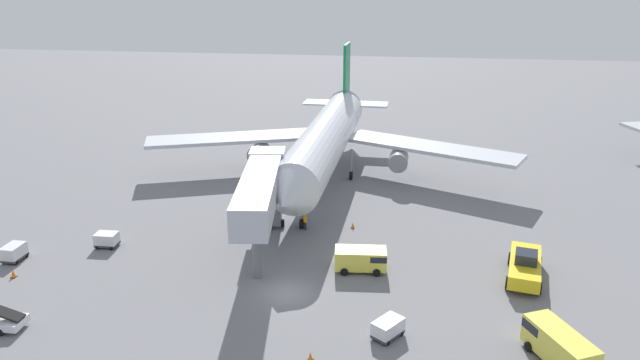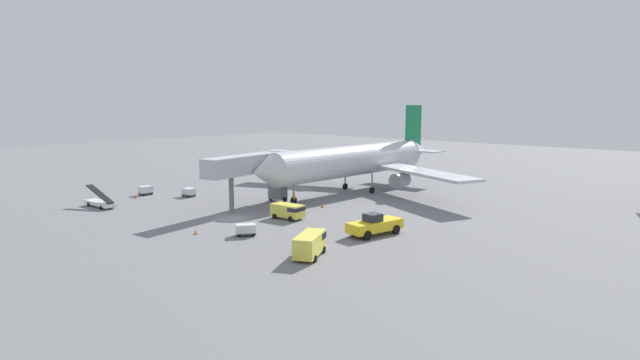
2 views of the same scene
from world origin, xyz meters
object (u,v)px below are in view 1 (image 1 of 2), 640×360
object	(u,v)px
baggage_cart_rear_right	(107,239)
service_van_far_center	(362,258)
pushback_tug	(525,266)
service_van_near_center	(558,344)
safety_cone_bravo	(353,225)
baggage_cart_far_right	(388,328)
safety_cone_alpha	(310,357)
airplane_at_gate	(327,137)
jet_bridge	(262,189)
baggage_cart_rear_left	(14,252)
safety_cone_charlie	(13,274)
ground_crew_worker_foreground	(305,221)

from	to	relation	value
baggage_cart_rear_right	service_van_far_center	bearing A→B (deg)	-2.34
pushback_tug	service_van_far_center	xyz separation A→B (m)	(-13.77, -0.60, -0.06)
service_van_far_center	service_van_near_center	bearing A→B (deg)	-37.81
service_van_near_center	safety_cone_bravo	bearing A→B (deg)	128.38
baggage_cart_far_right	safety_cone_alpha	bearing A→B (deg)	-145.27
airplane_at_gate	pushback_tug	xyz separation A→B (m)	(20.18, -22.67, -4.34)
baggage_cart_rear_right	safety_cone_alpha	distance (m)	26.21
airplane_at_gate	baggage_cart_far_right	bearing A→B (deg)	-74.64
jet_bridge	baggage_cart_rear_left	distance (m)	23.10
safety_cone_charlie	pushback_tug	bearing A→B (deg)	8.40
pushback_tug	service_van_far_center	bearing A→B (deg)	-177.52
baggage_cart_rear_right	ground_crew_worker_foreground	bearing A→B (deg)	20.47
safety_cone_alpha	safety_cone_bravo	distance (m)	22.09
airplane_at_gate	baggage_cart_far_right	xyz separation A→B (m)	(9.06, -32.99, -4.77)
service_van_far_center	baggage_cart_rear_left	world-z (taller)	service_van_far_center
pushback_tug	safety_cone_bravo	size ratio (longest dim) A/B	12.31
airplane_at_gate	ground_crew_worker_foreground	xyz separation A→B (m)	(-0.01, -15.56, -4.60)
service_van_near_center	baggage_cart_rear_right	size ratio (longest dim) A/B	2.75
jet_bridge	baggage_cart_rear_right	world-z (taller)	jet_bridge
baggage_cart_rear_right	jet_bridge	bearing A→B (deg)	6.37
jet_bridge	safety_cone_alpha	xyz separation A→B (m)	(7.14, -15.86, -5.77)
airplane_at_gate	baggage_cart_rear_right	world-z (taller)	airplane_at_gate
safety_cone_charlie	safety_cone_bravo	bearing A→B (deg)	27.83
safety_cone_bravo	service_van_far_center	bearing A→B (deg)	-79.32
baggage_cart_rear_right	baggage_cart_far_right	bearing A→B (deg)	-21.63
pushback_tug	service_van_near_center	size ratio (longest dim) A/B	1.30
jet_bridge	baggage_cart_rear_right	distance (m)	15.89
airplane_at_gate	baggage_cart_rear_right	xyz separation A→B (m)	(-17.98, -22.27, -4.76)
baggage_cart_far_right	baggage_cart_rear_left	bearing A→B (deg)	168.62
airplane_at_gate	service_van_near_center	xyz separation A→B (m)	(20.30, -34.04, -4.21)
ground_crew_worker_foreground	safety_cone_charlie	world-z (taller)	ground_crew_worker_foreground
baggage_cart_rear_left	safety_cone_bravo	world-z (taller)	baggage_cart_rear_left
pushback_tug	baggage_cart_far_right	xyz separation A→B (m)	(-11.12, -10.32, -0.44)
jet_bridge	safety_cone_alpha	bearing A→B (deg)	-65.76
service_van_far_center	safety_cone_bravo	size ratio (longest dim) A/B	7.64
baggage_cart_rear_left	pushback_tug	bearing A→B (deg)	4.43
baggage_cart_far_right	safety_cone_alpha	size ratio (longest dim) A/B	4.21
jet_bridge	service_van_far_center	size ratio (longest dim) A/B	3.76
ground_crew_worker_foreground	safety_cone_charlie	xyz separation A→B (m)	(-23.00, -13.48, -0.60)
service_van_far_center	safety_cone_alpha	distance (m)	13.44
airplane_at_gate	safety_cone_alpha	distance (m)	37.06
baggage_cart_far_right	service_van_far_center	bearing A→B (deg)	105.25
pushback_tug	safety_cone_bravo	xyz separation A→B (m)	(-15.44, 8.27, -0.90)
airplane_at_gate	service_van_far_center	xyz separation A→B (m)	(6.41, -23.26, -4.40)
baggage_cart_rear_left	safety_cone_charlie	distance (m)	3.48
baggage_cart_rear_right	safety_cone_charlie	world-z (taller)	baggage_cart_rear_right
airplane_at_gate	ground_crew_worker_foreground	world-z (taller)	airplane_at_gate
service_van_far_center	safety_cone_alpha	xyz separation A→B (m)	(-2.36, -13.20, -0.83)
baggage_cart_far_right	ground_crew_worker_foreground	xyz separation A→B (m)	(-9.07, 17.43, 0.18)
airplane_at_gate	jet_bridge	distance (m)	20.84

